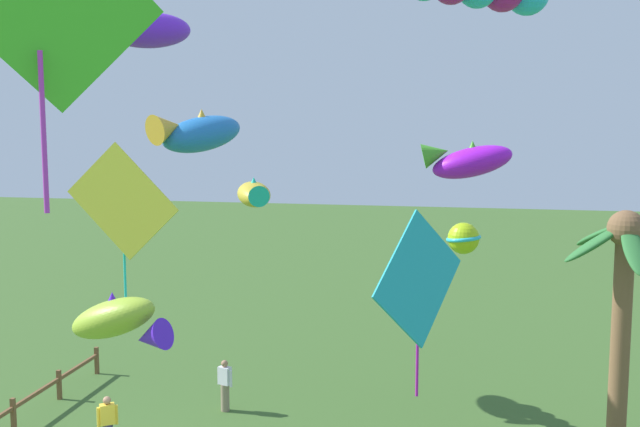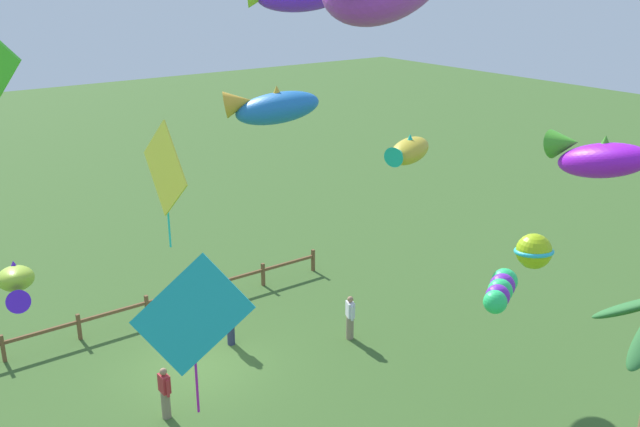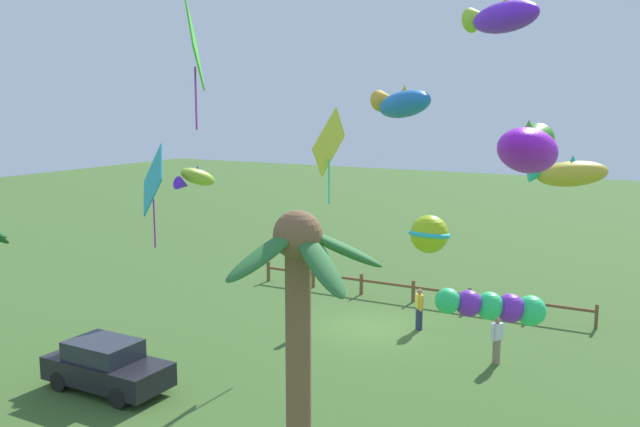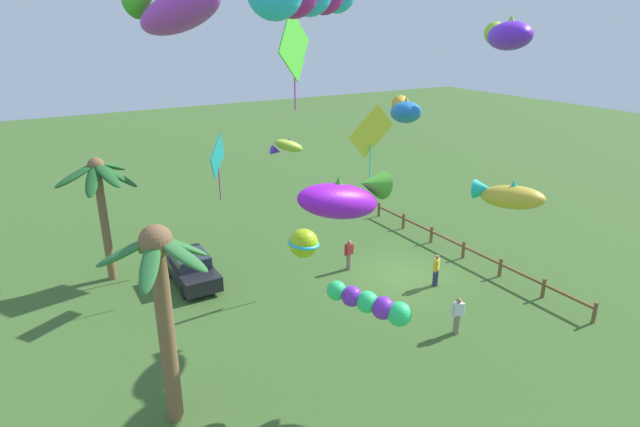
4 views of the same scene
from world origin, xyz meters
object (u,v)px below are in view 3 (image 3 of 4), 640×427
Objects in this scene: palm_tree_1 at (299,310)px; kite_fish_0 at (529,148)px; spectator_2 at (419,309)px; kite_tube_4 at (495,306)px; kite_fish_5 at (196,178)px; spectator_1 at (304,313)px; spectator_0 at (497,340)px; kite_diamond_3 at (153,182)px; kite_fish_10 at (567,173)px; parked_car_0 at (107,366)px; kite_diamond_9 at (329,143)px; kite_diamond_11 at (194,44)px; kite_fish_1 at (402,103)px; kite_ball_2 at (429,234)px; kite_fish_8 at (501,17)px.

kite_fish_0 is at bearing -129.09° from palm_tree_1.
kite_tube_4 is (-4.74, 7.31, 2.68)m from spectator_2.
palm_tree_1 reaches higher than kite_fish_5.
spectator_0 is at bearing -176.08° from spectator_1.
kite_diamond_3 is 1.26× the size of kite_fish_10.
spectator_0 is 12.03m from kite_fish_5.
palm_tree_1 is 6.35m from kite_tube_4.
parked_car_0 is (8.65, -3.31, -3.86)m from palm_tree_1.
palm_tree_1 is 12.60m from kite_diamond_9.
spectator_2 is at bearing -157.56° from kite_diamond_11.
kite_ball_2 is (-3.42, 6.51, -2.98)m from kite_fish_1.
kite_diamond_3 is at bearing -4.05° from kite_ball_2.
spectator_2 is at bearing -122.12° from kite_diamond_3.
kite_diamond_3 is at bearing 68.88° from kite_diamond_9.
kite_fish_5 reaches higher than spectator_0.
kite_ball_2 is 13.82m from kite_diamond_11.
kite_fish_8 is 0.65× the size of kite_diamond_11.
kite_tube_4 reaches higher than spectator_0.
spectator_0 is 12.13m from kite_diamond_3.
spectator_2 is 0.64× the size of kite_tube_4.
kite_fish_10 reaches higher than spectator_1.
palm_tree_1 is 2.62× the size of kite_tube_4.
kite_fish_1 is at bearing -133.13° from kite_diamond_3.
kite_fish_1 is at bearing -49.39° from kite_fish_0.
palm_tree_1 reaches higher than parked_car_0.
kite_fish_8 is at bearing -40.35° from kite_fish_10.
spectator_2 reaches higher than parked_car_0.
kite_fish_10 reaches higher than palm_tree_1.
kite_fish_8 is at bearing -68.09° from spectator_0.
kite_fish_1 is 2.33× the size of kite_ball_2.
kite_fish_1 reaches higher than kite_diamond_3.
kite_diamond_3 is (8.92, -0.63, 0.67)m from kite_ball_2.
palm_tree_1 is 4.12× the size of spectator_0.
kite_diamond_11 is (1.67, -6.61, 9.88)m from parked_car_0.
palm_tree_1 is 10.04m from parked_car_0.
spectator_2 is 0.50× the size of kite_diamond_3.
kite_diamond_9 is (-2.50, -6.46, 0.88)m from kite_diamond_3.
kite_ball_2 is 2.92m from kite_tube_4.
kite_diamond_9 is at bearing -3.42° from kite_fish_10.
kite_diamond_11 is at bearing -23.41° from kite_fish_0.
spectator_1 is at bearing -171.12° from kite_diamond_11.
palm_tree_1 is at bearing 74.77° from kite_ball_2.
kite_fish_1 is 1.47× the size of kite_fish_5.
kite_fish_1 is at bearing 8.66° from spectator_0.
spectator_1 is (-2.58, -7.27, 0.06)m from parked_car_0.
kite_ball_2 is at bearing 175.95° from kite_diamond_3.
spectator_0 is 0.32× the size of kite_diamond_11.
kite_fish_8 is (-6.27, -2.43, 10.53)m from spectator_1.
spectator_0 is 0.63× the size of kite_fish_10.
kite_ball_2 reaches higher than parked_car_0.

